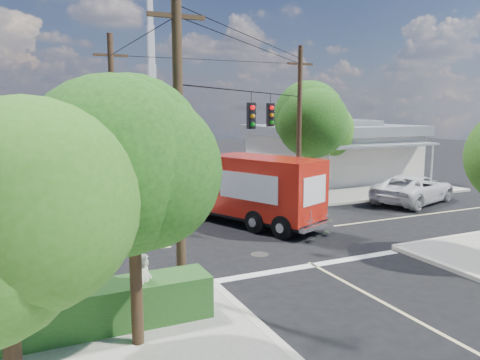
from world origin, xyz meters
TOP-DOWN VIEW (x-y plane):
  - ground at (0.00, 0.00)m, footprint 120.00×120.00m
  - sidewalk_ne at (10.88, 10.88)m, footprint 14.12×14.12m
  - road_markings at (0.00, -1.47)m, footprint 32.00×32.00m
  - building_ne at (12.50, 11.97)m, footprint 11.80×10.20m
  - radio_tower at (0.50, 20.00)m, footprint 0.80×0.80m
  - tree_sw_front at (-6.99, -7.54)m, footprint 3.88×3.78m
  - tree_sw_back at (-9.49, -10.04)m, footprint 3.56×3.42m
  - tree_ne_front at (7.21, 6.76)m, footprint 4.21×4.14m
  - tree_ne_back at (9.81, 8.96)m, footprint 3.77×3.66m
  - palm_nw_front at (-7.50, 7.50)m, footprint 3.01×3.08m
  - palm_nw_back at (-9.50, 9.00)m, footprint 3.01×3.08m
  - utility_poles at (-1.58, 1.60)m, footprint 12.00×10.68m
  - picket_fence at (-7.80, -5.60)m, footprint 5.94×0.06m
  - hedge_sw at (-8.00, -6.40)m, footprint 6.20×1.20m
  - vending_boxes at (6.50, 6.20)m, footprint 1.90×0.50m
  - delivery_truck at (0.62, 1.89)m, footprint 5.09×7.89m
  - parked_car at (11.58, 2.60)m, footprint 6.66×4.62m
  - pedestrian at (-6.57, -6.50)m, footprint 0.71×0.79m

SIDE VIEW (x-z plane):
  - ground at x=0.00m, z-range 0.00..0.00m
  - road_markings at x=0.00m, z-range 0.00..0.01m
  - sidewalk_ne at x=10.88m, z-range 0.00..0.14m
  - picket_fence at x=-7.80m, z-range 0.18..1.18m
  - hedge_sw at x=-8.00m, z-range 0.14..1.24m
  - vending_boxes at x=6.50m, z-range 0.14..1.24m
  - parked_car at x=11.58m, z-range 0.00..1.69m
  - pedestrian at x=-6.57m, z-range 0.14..1.95m
  - delivery_truck at x=0.62m, z-range 0.03..3.33m
  - building_ne at x=12.50m, z-range 0.07..4.57m
  - tree_sw_back at x=-9.49m, z-range 1.19..6.60m
  - tree_ne_back at x=9.81m, z-range 1.27..7.10m
  - tree_sw_front at x=-6.99m, z-range 1.32..7.35m
  - palm_nw_back at x=-9.50m, z-range 2.08..7.27m
  - utility_poles at x=-1.58m, z-range 0.17..9.17m
  - tree_ne_front at x=7.21m, z-range 1.44..8.09m
  - palm_nw_front at x=-7.50m, z-range 2.25..7.84m
  - radio_tower at x=0.50m, z-range -2.86..14.14m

